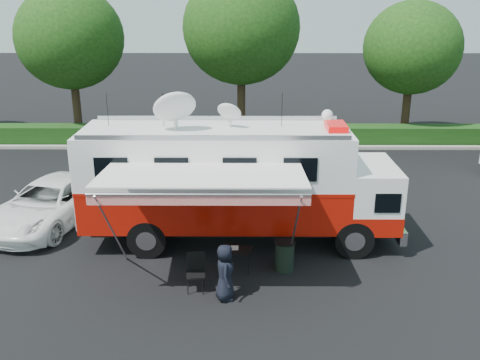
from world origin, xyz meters
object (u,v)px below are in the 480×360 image
object	(u,v)px
white_suv	(52,223)
folding_table	(236,250)
trash_bin	(285,255)
command_truck	(237,181)

from	to	relation	value
white_suv	folding_table	xyz separation A→B (m)	(6.51, -3.40, 0.67)
white_suv	trash_bin	bearing A→B (deg)	-8.20
trash_bin	command_truck	bearing A→B (deg)	125.16
white_suv	folding_table	bearing A→B (deg)	-13.11
command_truck	folding_table	bearing A→B (deg)	-90.12
trash_bin	white_suv	bearing A→B (deg)	157.35
trash_bin	folding_table	bearing A→B (deg)	-175.95
command_truck	folding_table	xyz separation A→B (m)	(-0.00, -2.07, -1.37)
command_truck	trash_bin	bearing A→B (deg)	-54.84
command_truck	white_suv	xyz separation A→B (m)	(-6.52, 1.32, -2.03)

